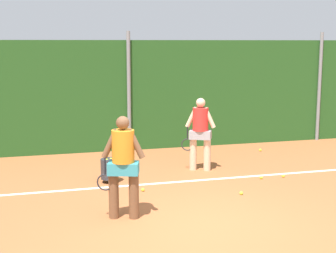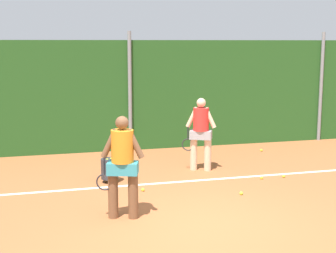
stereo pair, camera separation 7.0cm
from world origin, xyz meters
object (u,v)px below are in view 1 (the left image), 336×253
at_px(ball_hopper, 109,169).
at_px(tennis_ball_3, 283,176).
at_px(tennis_ball_4, 143,190).
at_px(tennis_ball_5, 261,178).
at_px(player_foreground_near, 123,162).
at_px(tennis_ball_1, 260,150).
at_px(player_midcourt, 200,130).
at_px(tennis_ball_2, 241,193).

height_order(ball_hopper, tennis_ball_3, ball_hopper).
distance_m(tennis_ball_3, tennis_ball_4, 3.15).
bearing_deg(tennis_ball_5, tennis_ball_4, -175.68).
relative_size(player_foreground_near, ball_hopper, 3.33).
xyz_separation_m(player_foreground_near, tennis_ball_3, (3.77, 1.57, -0.92)).
xyz_separation_m(player_foreground_near, tennis_ball_1, (4.44, 4.09, -0.92)).
xyz_separation_m(player_midcourt, tennis_ball_5, (1.01, -1.07, -0.89)).
bearing_deg(tennis_ball_5, player_foreground_near, -154.20).
relative_size(tennis_ball_3, tennis_ball_5, 1.00).
distance_m(player_midcourt, tennis_ball_1, 2.79).
xyz_separation_m(player_midcourt, tennis_ball_1, (2.21, 1.45, -0.89)).
bearing_deg(tennis_ball_1, player_foreground_near, -137.36).
xyz_separation_m(player_midcourt, tennis_ball_3, (1.53, -1.07, -0.89)).
bearing_deg(player_midcourt, player_foreground_near, 76.76).
bearing_deg(player_midcourt, tennis_ball_5, 160.47).
bearing_deg(player_foreground_near, tennis_ball_4, -96.97).
xyz_separation_m(tennis_ball_2, tennis_ball_4, (-1.76, 0.72, 0.00)).
xyz_separation_m(ball_hopper, tennis_ball_2, (2.30, -1.52, -0.26)).
xyz_separation_m(player_foreground_near, tennis_ball_4, (0.63, 1.37, -0.92)).
xyz_separation_m(tennis_ball_1, tennis_ball_3, (-0.67, -2.52, 0.00)).
distance_m(player_foreground_near, tennis_ball_2, 2.65).
bearing_deg(ball_hopper, tennis_ball_2, -33.57).
xyz_separation_m(tennis_ball_1, tennis_ball_4, (-3.81, -2.72, 0.00)).
relative_size(ball_hopper, tennis_ball_2, 7.78).
bearing_deg(ball_hopper, tennis_ball_4, -56.57).
xyz_separation_m(player_foreground_near, tennis_ball_5, (3.25, 1.57, -0.92)).
bearing_deg(ball_hopper, tennis_ball_3, -9.44).
height_order(tennis_ball_4, tennis_ball_5, same).
distance_m(player_foreground_near, tennis_ball_4, 1.77).
bearing_deg(tennis_ball_4, player_midcourt, 38.27).
bearing_deg(tennis_ball_3, tennis_ball_4, -176.45).
bearing_deg(tennis_ball_1, tennis_ball_3, -104.96).
relative_size(tennis_ball_3, tennis_ball_4, 1.00).
bearing_deg(tennis_ball_2, tennis_ball_5, 46.88).
bearing_deg(tennis_ball_4, tennis_ball_5, 4.32).
relative_size(player_foreground_near, tennis_ball_4, 25.90).
bearing_deg(tennis_ball_2, player_foreground_near, -164.68).
distance_m(ball_hopper, tennis_ball_2, 2.77).
xyz_separation_m(tennis_ball_2, tennis_ball_3, (1.38, 0.91, 0.00)).
bearing_deg(ball_hopper, tennis_ball_1, 23.76).
height_order(player_foreground_near, tennis_ball_2, player_foreground_near).
bearing_deg(tennis_ball_3, tennis_ball_5, 179.61).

